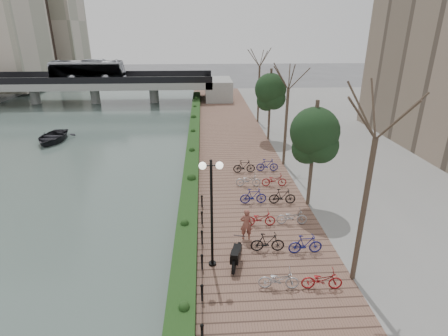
{
  "coord_description": "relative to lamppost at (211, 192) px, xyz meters",
  "views": [
    {
      "loc": [
        1.61,
        -10.13,
        10.67
      ],
      "look_at": [
        2.91,
        11.61,
        2.0
      ],
      "focal_mm": 28.0,
      "sensor_mm": 36.0,
      "label": 1
    }
  ],
  "objects": [
    {
      "name": "promenade",
      "position": [
        2.12,
        14.2,
        -3.96
      ],
      "size": [
        8.0,
        75.0,
        0.5
      ],
      "primitive_type": "cube",
      "color": "brown",
      "rests_on": "ground"
    },
    {
      "name": "lamppost",
      "position": [
        0.0,
        0.0,
        0.0
      ],
      "size": [
        1.02,
        0.32,
        5.19
      ],
      "color": "black",
      "rests_on": "promenade"
    },
    {
      "name": "inland_pavement",
      "position": [
        18.12,
        14.2,
        -3.96
      ],
      "size": [
        24.0,
        75.0,
        0.5
      ],
      "primitive_type": "cube",
      "color": "gray",
      "rests_on": "ground"
    },
    {
      "name": "chain_fence",
      "position": [
        -0.48,
        -1.3,
        -3.36
      ],
      "size": [
        0.1,
        14.1,
        0.7
      ],
      "color": "black",
      "rests_on": "promenade"
    },
    {
      "name": "bridge",
      "position": [
        -17.0,
        41.7,
        -0.84
      ],
      "size": [
        36.0,
        10.77,
        6.5
      ],
      "color": "gray",
      "rests_on": "ground"
    },
    {
      "name": "river_water",
      "position": [
        -16.88,
        21.7,
        -4.2
      ],
      "size": [
        30.0,
        130.0,
        0.02
      ],
      "primitive_type": "cube",
      "color": "#455752",
      "rests_on": "ground"
    },
    {
      "name": "boat",
      "position": [
        -15.65,
        21.51,
        -3.67
      ],
      "size": [
        3.69,
        5.07,
        1.03
      ],
      "primitive_type": "imported",
      "rotation": [
        0.0,
        0.0,
        -0.03
      ],
      "color": "black",
      "rests_on": "river_water"
    },
    {
      "name": "hedge",
      "position": [
        -1.28,
        16.7,
        -3.41
      ],
      "size": [
        1.1,
        56.0,
        0.6
      ],
      "primitive_type": "cube",
      "color": "#1A3914",
      "rests_on": "promenade"
    },
    {
      "name": "pedestrian",
      "position": [
        1.8,
        2.05,
        -2.85
      ],
      "size": [
        0.65,
        0.45,
        1.72
      ],
      "primitive_type": "imported",
      "rotation": [
        0.0,
        0.0,
        3.09
      ],
      "color": "brown",
      "rests_on": "promenade"
    },
    {
      "name": "motorcycle",
      "position": [
        1.11,
        0.0,
        -3.17
      ],
      "size": [
        0.97,
        1.82,
        1.09
      ],
      "primitive_type": null,
      "rotation": [
        0.0,
        0.0,
        -0.26
      ],
      "color": "black",
      "rests_on": "promenade"
    },
    {
      "name": "bicycle_parking",
      "position": [
        3.62,
        4.57,
        -3.24
      ],
      "size": [
        2.4,
        14.69,
        1.0
      ],
      "color": "#A0A1A4",
      "rests_on": "promenade"
    },
    {
      "name": "street_trees",
      "position": [
        6.12,
        9.39,
        -0.52
      ],
      "size": [
        3.2,
        37.12,
        6.8
      ],
      "color": "#3A2922",
      "rests_on": "promenade"
    },
    {
      "name": "ground",
      "position": [
        -1.88,
        -3.3,
        -4.21
      ],
      "size": [
        220.0,
        220.0,
        0.0
      ],
      "primitive_type": "plane",
      "color": "#59595B",
      "rests_on": "ground"
    }
  ]
}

